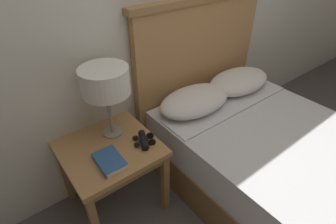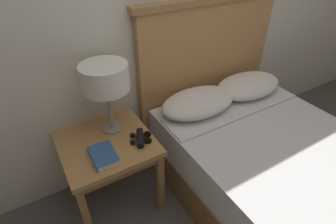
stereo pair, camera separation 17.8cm
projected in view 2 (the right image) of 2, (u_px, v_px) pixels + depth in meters
The scene contains 6 objects.
ground_plane at pixel (248, 222), 1.83m from camera, with size 20.00×20.00×0.00m, color #514C47.
nightstand at pixel (107, 149), 1.73m from camera, with size 0.58×0.58×0.56m.
bed at pixel (282, 175), 1.77m from camera, with size 1.28×2.02×1.30m.
table_lamp at pixel (105, 79), 1.57m from camera, with size 0.29×0.29×0.47m.
book_on_nightstand at pixel (103, 156), 1.55m from camera, with size 0.14×0.21×0.04m.
binoculars_pair at pixel (140, 138), 1.68m from camera, with size 0.16×0.16×0.05m.
Camera 2 is at (-1.02, -0.63, 1.68)m, focal length 28.00 mm.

